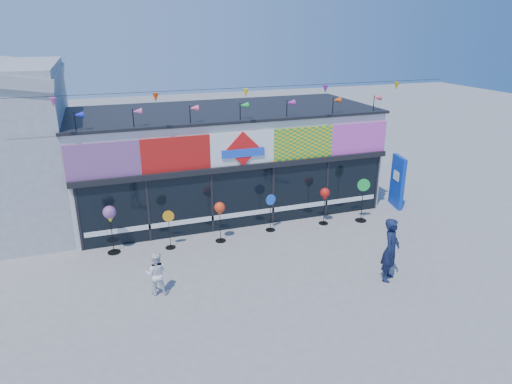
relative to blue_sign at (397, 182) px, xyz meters
name	(u,v)px	position (x,y,z in m)	size (l,w,h in m)	color
ground	(276,269)	(-6.78, -3.33, -1.10)	(80.00, 80.00, 0.00)	gray
kite_shop	(224,158)	(-6.78, 2.61, 0.95)	(16.00, 5.70, 5.31)	silver
blue_sign	(397,182)	(0.00, 0.00, 0.00)	(0.39, 1.10, 2.19)	#0B36AE
spinner_0	(110,216)	(-11.58, -0.47, 0.26)	(0.43, 0.43, 1.70)	black
spinner_1	(169,228)	(-9.70, -0.75, -0.36)	(0.39, 0.35, 1.39)	black
spinner_2	(220,210)	(-7.92, -0.81, 0.09)	(0.38, 0.38, 1.49)	black
spinner_3	(271,212)	(-5.91, -0.55, -0.34)	(0.40, 0.37, 1.44)	black
spinner_4	(325,195)	(-3.74, -0.65, 0.08)	(0.37, 0.37, 1.47)	black
spinner_5	(362,199)	(-2.22, -0.90, -0.18)	(0.48, 0.44, 1.74)	black
adult_man	(391,250)	(-3.80, -5.00, -0.11)	(0.72, 0.47, 1.98)	#111A37
child	(156,273)	(-10.52, -3.49, -0.45)	(0.63, 0.36, 1.30)	white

